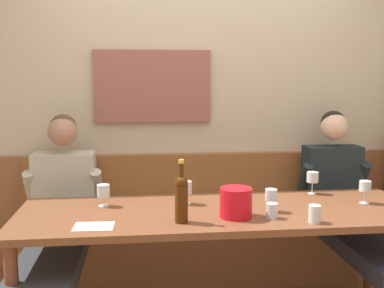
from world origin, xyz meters
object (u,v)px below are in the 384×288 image
(wine_glass_right_end, at_px, (271,196))
(wall_bench, at_px, (205,243))
(dining_table, at_px, (221,222))
(person_right_seat, at_px, (352,211))
(water_tumbler_left, at_px, (315,214))
(wine_glass_mid_left, at_px, (365,187))
(wine_glass_center_rear, at_px, (313,178))
(wine_glass_by_bottle, at_px, (186,188))
(water_tumbler_center, at_px, (272,211))
(ice_bucket, at_px, (236,203))
(person_left_seat, at_px, (58,220))
(wine_glass_near_bucket, at_px, (103,192))
(wine_bottle_green_tall, at_px, (181,197))

(wine_glass_right_end, bearing_deg, wall_bench, 110.44)
(wine_glass_right_end, bearing_deg, dining_table, 165.36)
(person_right_seat, xyz_separation_m, water_tumbler_left, (-0.51, -0.61, 0.18))
(wine_glass_mid_left, relative_size, wine_glass_center_rear, 0.95)
(dining_table, xyz_separation_m, wine_glass_by_bottle, (-0.20, 0.15, 0.18))
(water_tumbler_left, distance_m, water_tumbler_center, 0.23)
(ice_bucket, bearing_deg, person_left_seat, 155.74)
(wine_glass_right_end, height_order, wine_glass_center_rear, wine_glass_center_rear)
(wall_bench, distance_m, water_tumbler_left, 1.21)
(wall_bench, distance_m, wine_glass_near_bucket, 1.04)
(person_right_seat, bearing_deg, wine_glass_mid_left, -101.39)
(wall_bench, xyz_separation_m, wine_bottle_green_tall, (-0.26, -0.90, 0.61))
(water_tumbler_center, bearing_deg, wine_bottle_green_tall, -178.06)
(person_right_seat, distance_m, wine_glass_near_bucket, 1.70)
(wall_bench, distance_m, wine_glass_center_rear, 0.97)
(wall_bench, xyz_separation_m, wine_glass_mid_left, (0.92, -0.65, 0.57))
(wine_glass_center_rear, xyz_separation_m, wine_glass_by_bottle, (-0.88, -0.16, -0.01))
(person_right_seat, bearing_deg, ice_bucket, -153.05)
(person_right_seat, bearing_deg, wine_bottle_green_tall, -156.86)
(water_tumbler_center, bearing_deg, wall_bench, 106.11)
(dining_table, height_order, wine_glass_by_bottle, wine_glass_by_bottle)
(wine_bottle_green_tall, bearing_deg, dining_table, 39.68)
(dining_table, height_order, wine_bottle_green_tall, wine_bottle_green_tall)
(wine_bottle_green_tall, xyz_separation_m, water_tumbler_left, (0.72, -0.09, -0.09))
(wine_glass_right_end, relative_size, wine_glass_center_rear, 0.90)
(person_right_seat, xyz_separation_m, wine_bottle_green_tall, (-1.23, -0.53, 0.28))
(wine_glass_center_rear, height_order, wine_glass_near_bucket, wine_glass_center_rear)
(ice_bucket, distance_m, water_tumbler_left, 0.43)
(person_left_seat, relative_size, person_right_seat, 0.99)
(wine_bottle_green_tall, bearing_deg, wine_glass_mid_left, 12.08)
(water_tumbler_center, bearing_deg, wine_glass_by_bottle, 142.77)
(ice_bucket, height_order, wine_glass_near_bucket, ice_bucket)
(person_right_seat, distance_m, wine_glass_by_bottle, 1.21)
(wine_glass_mid_left, height_order, wine_glass_center_rear, wine_glass_center_rear)
(person_left_seat, distance_m, wine_glass_near_bucket, 0.42)
(person_left_seat, height_order, wine_glass_by_bottle, person_left_seat)
(wine_glass_mid_left, bearing_deg, wine_glass_right_end, -169.91)
(person_left_seat, height_order, ice_bucket, person_left_seat)
(wall_bench, bearing_deg, person_right_seat, -20.99)
(dining_table, height_order, wine_glass_center_rear, wine_glass_center_rear)
(wine_glass_mid_left, height_order, water_tumbler_left, wine_glass_mid_left)
(wall_bench, distance_m, person_right_seat, 1.10)
(water_tumbler_left, bearing_deg, dining_table, 147.09)
(wall_bench, distance_m, wine_glass_by_bottle, 0.81)
(wine_glass_center_rear, bearing_deg, dining_table, -155.73)
(wall_bench, relative_size, wine_glass_right_end, 19.87)
(wine_glass_center_rear, relative_size, water_tumbler_center, 1.76)
(wine_glass_mid_left, xyz_separation_m, wine_glass_center_rear, (-0.24, 0.27, 0.01))
(dining_table, distance_m, wine_glass_near_bucket, 0.74)
(water_tumbler_left, bearing_deg, wine_glass_right_end, 128.46)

